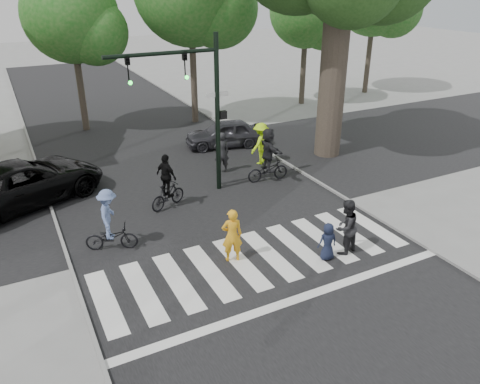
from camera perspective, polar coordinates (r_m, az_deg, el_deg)
The scene contains 19 objects.
ground at distance 13.54m, azimuth 4.00°, elevation -10.18°, with size 120.00×120.00×0.00m, color gray.
road_stem at distance 17.39m, azimuth -4.49°, elevation -1.73°, with size 10.00×70.00×0.01m, color black.
road_cross at distance 19.95m, azimuth -7.89°, elevation 1.70°, with size 70.00×10.00×0.01m, color black.
curb_left at distance 16.36m, azimuth -21.04°, elevation -5.11°, with size 0.10×70.00×0.10m, color gray.
curb_right at distance 19.67m, azimuth 9.15°, elevation 1.41°, with size 0.10×70.00×0.10m, color gray.
crosswalk at distance 14.01m, azimuth 2.60°, elevation -8.79°, with size 10.00×3.85×0.01m.
traffic_signal at distance 17.25m, azimuth -5.42°, elevation 11.79°, with size 4.45×0.29×6.00m.
bg_tree_2 at distance 26.43m, azimuth -19.30°, elevation 19.24°, with size 5.04×4.80×8.40m.
bg_tree_4 at distance 31.39m, azimuth 8.64°, elevation 20.67°, with size 4.83×4.60×8.15m.
pedestrian_woman at distance 13.76m, azimuth -0.98°, elevation -5.32°, with size 0.62×0.41×1.69m, color #F0A41B.
pedestrian_child at distance 14.20m, azimuth 10.64°, elevation -5.96°, with size 0.58×0.38×1.18m, color #171D33.
pedestrian_adult at distance 14.48m, azimuth 12.76°, elevation -4.17°, with size 0.86×0.67×1.77m, color black.
cyclist_left at distance 14.84m, azimuth -15.59°, elevation -3.81°, with size 1.69×1.18×2.02m.
cyclist_mid at distance 17.14m, azimuth -8.87°, elevation 0.72°, with size 1.62×1.04×2.05m.
cyclist_right at distance 19.21m, azimuth 3.45°, elevation 4.20°, with size 1.83×1.70×2.26m.
car_suv at distance 19.04m, azimuth -24.88°, elevation 1.04°, with size 2.74×5.93×1.65m, color black.
car_grey at distance 23.40m, azimuth -1.87°, elevation 7.16°, with size 1.57×3.90×1.33m, color #323238.
bystander_hivis at distance 21.07m, azimuth 2.55°, elevation 5.92°, with size 1.22×0.70×1.89m, color #BEFF16.
bystander_dark at distance 20.09m, azimuth -2.27°, elevation 4.83°, with size 0.66×0.43×1.80m, color black.
Camera 1 is at (-5.90, -9.41, 7.75)m, focal length 35.00 mm.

